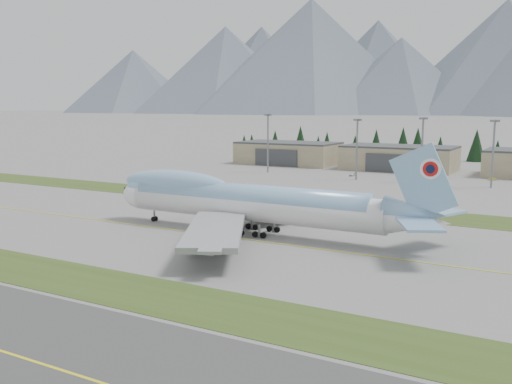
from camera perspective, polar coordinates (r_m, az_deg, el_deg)
The scene contains 13 objects.
ground at distance 118.16m, azimuth 1.59°, elevation -5.10°, with size 7000.00×7000.00×0.00m, color slate.
grass_strip_near at distance 87.65m, azimuth -10.27°, elevation -10.12°, with size 400.00×14.00×0.08m, color #364A1A.
grass_strip_far at distance 158.54m, azimuth 9.21°, elevation -1.70°, with size 400.00×18.00×0.08m, color #364A1A.
asphalt_taxiway at distance 72.14m, azimuth -22.92°, elevation -14.85°, with size 400.00×32.00×0.04m, color #3D3D3D.
taxiway_line_main at distance 118.16m, azimuth 1.59°, elevation -5.10°, with size 400.00×0.40×0.02m, color yellow.
taxiway_line_near at distance 72.14m, azimuth -22.92°, elevation -14.85°, with size 400.00×0.40×0.02m, color yellow.
boeing_747_freighter at distance 126.21m, azimuth -0.80°, elevation -0.96°, with size 80.15×69.89×21.31m.
hangar_left at distance 281.10m, azimuth 3.24°, elevation 3.92°, with size 48.00×26.60×10.80m.
hangar_center at distance 261.64m, azimuth 14.13°, elevation 3.34°, with size 48.00×26.60×10.80m.
floodlight_masts at distance 216.57m, azimuth 17.33°, elevation 5.07°, with size 162.83×9.53×24.86m.
service_vehicle_a at distance 235.00m, azimuth 9.65°, elevation 1.59°, with size 1.57×3.88×1.32m, color silver.
service_vehicle_b at distance 236.17m, azimuth 22.56°, elevation 1.10°, with size 1.12×3.19×1.05m, color gold.
conifer_belt at distance 317.12m, azimuth 21.43°, elevation 4.24°, with size 271.02×15.89×16.91m.
Camera 1 is at (53.50, -101.63, 27.79)m, focal length 40.00 mm.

